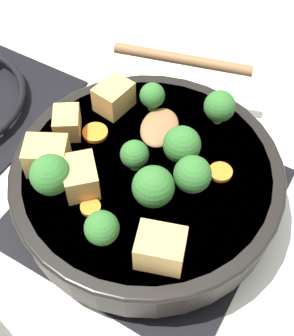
# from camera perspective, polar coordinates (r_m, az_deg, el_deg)

# --- Properties ---
(ground_plane) EXTENTS (2.40, 2.40, 0.00)m
(ground_plane) POSITION_cam_1_polar(r_m,az_deg,el_deg) (0.64, -0.00, -4.50)
(ground_plane) COLOR silver
(front_burner_grate) EXTENTS (0.31, 0.31, 0.03)m
(front_burner_grate) POSITION_cam_1_polar(r_m,az_deg,el_deg) (0.63, -0.00, -3.91)
(front_burner_grate) COLOR black
(front_burner_grate) RESTS_ON ground_plane
(skillet_pan) EXTENTS (0.46, 0.34, 0.06)m
(skillet_pan) POSITION_cam_1_polar(r_m,az_deg,el_deg) (0.59, -0.17, -1.60)
(skillet_pan) COLOR black
(skillet_pan) RESTS_ON front_burner_grate
(wooden_spoon) EXTENTS (0.20, 0.20, 0.02)m
(wooden_spoon) POSITION_cam_1_polar(r_m,az_deg,el_deg) (0.65, 3.12, 9.59)
(wooden_spoon) COLOR brown
(wooden_spoon) RESTS_ON skillet_pan
(tofu_cube_center_large) EXTENTS (0.05, 0.05, 0.03)m
(tofu_cube_center_large) POSITION_cam_1_polar(r_m,az_deg,el_deg) (0.60, -9.57, 5.61)
(tofu_cube_center_large) COLOR tan
(tofu_cube_center_large) RESTS_ON skillet_pan
(tofu_cube_near_handle) EXTENTS (0.05, 0.06, 0.04)m
(tofu_cube_near_handle) POSITION_cam_1_polar(r_m,az_deg,el_deg) (0.49, 1.65, -9.76)
(tofu_cube_near_handle) COLOR tan
(tofu_cube_near_handle) RESTS_ON skillet_pan
(tofu_cube_east_chunk) EXTENTS (0.06, 0.06, 0.04)m
(tofu_cube_east_chunk) POSITION_cam_1_polar(r_m,az_deg,el_deg) (0.57, -12.09, 1.43)
(tofu_cube_east_chunk) COLOR tan
(tofu_cube_east_chunk) RESTS_ON skillet_pan
(tofu_cube_west_chunk) EXTENTS (0.06, 0.06, 0.04)m
(tofu_cube_west_chunk) POSITION_cam_1_polar(r_m,az_deg,el_deg) (0.54, -8.11, -1.10)
(tofu_cube_west_chunk) COLOR tan
(tofu_cube_west_chunk) RESTS_ON skillet_pan
(tofu_cube_back_piece) EXTENTS (0.05, 0.04, 0.04)m
(tofu_cube_back_piece) POSITION_cam_1_polar(r_m,az_deg,el_deg) (0.62, -4.07, 8.65)
(tofu_cube_back_piece) COLOR tan
(tofu_cube_back_piece) RESTS_ON skillet_pan
(broccoli_floret_near_spoon) EXTENTS (0.05, 0.05, 0.05)m
(broccoli_floret_near_spoon) POSITION_cam_1_polar(r_m,az_deg,el_deg) (0.52, 0.77, -2.31)
(broccoli_floret_near_spoon) COLOR #709956
(broccoli_floret_near_spoon) RESTS_ON skillet_pan
(broccoli_floret_center_top) EXTENTS (0.03, 0.03, 0.04)m
(broccoli_floret_center_top) POSITION_cam_1_polar(r_m,az_deg,el_deg) (0.62, 0.65, 8.79)
(broccoli_floret_center_top) COLOR #709956
(broccoli_floret_center_top) RESTS_ON skillet_pan
(broccoli_floret_east_rim) EXTENTS (0.03, 0.03, 0.04)m
(broccoli_floret_east_rim) POSITION_cam_1_polar(r_m,az_deg,el_deg) (0.55, -1.53, 1.62)
(broccoli_floret_east_rim) COLOR #709956
(broccoli_floret_east_rim) RESTS_ON skillet_pan
(broccoli_floret_west_rim) EXTENTS (0.04, 0.04, 0.05)m
(broccoli_floret_west_rim) POSITION_cam_1_polar(r_m,az_deg,el_deg) (0.53, 5.61, -0.72)
(broccoli_floret_west_rim) COLOR #709956
(broccoli_floret_west_rim) RESTS_ON skillet_pan
(broccoli_floret_north_edge) EXTENTS (0.05, 0.05, 0.05)m
(broccoli_floret_north_edge) POSITION_cam_1_polar(r_m,az_deg,el_deg) (0.55, 4.28, 2.82)
(broccoli_floret_north_edge) COLOR #709956
(broccoli_floret_north_edge) RESTS_ON skillet_pan
(broccoli_floret_south_cluster) EXTENTS (0.04, 0.04, 0.05)m
(broccoli_floret_south_cluster) POSITION_cam_1_polar(r_m,az_deg,el_deg) (0.60, 8.84, 7.43)
(broccoli_floret_south_cluster) COLOR #709956
(broccoli_floret_south_cluster) RESTS_ON skillet_pan
(broccoli_floret_mid_floret) EXTENTS (0.04, 0.04, 0.04)m
(broccoli_floret_mid_floret) POSITION_cam_1_polar(r_m,az_deg,el_deg) (0.49, -5.54, -7.33)
(broccoli_floret_mid_floret) COLOR #709956
(broccoli_floret_mid_floret) RESTS_ON skillet_pan
(broccoli_floret_small_inner) EXTENTS (0.05, 0.05, 0.05)m
(broccoli_floret_small_inner) POSITION_cam_1_polar(r_m,az_deg,el_deg) (0.54, -11.64, -0.84)
(broccoli_floret_small_inner) COLOR #709956
(broccoli_floret_small_inner) RESTS_ON skillet_pan
(carrot_slice_orange_thin) EXTENTS (0.02, 0.02, 0.01)m
(carrot_slice_orange_thin) POSITION_cam_1_polar(r_m,az_deg,el_deg) (0.54, -6.89, -4.79)
(carrot_slice_orange_thin) COLOR orange
(carrot_slice_orange_thin) RESTS_ON skillet_pan
(carrot_slice_near_center) EXTENTS (0.03, 0.03, 0.01)m
(carrot_slice_near_center) POSITION_cam_1_polar(r_m,az_deg,el_deg) (0.57, 8.95, -0.49)
(carrot_slice_near_center) COLOR orange
(carrot_slice_near_center) RESTS_ON skillet_pan
(carrot_slice_edge_slice) EXTENTS (0.03, 0.03, 0.01)m
(carrot_slice_edge_slice) POSITION_cam_1_polar(r_m,az_deg,el_deg) (0.60, -6.34, 4.30)
(carrot_slice_edge_slice) COLOR orange
(carrot_slice_edge_slice) RESTS_ON skillet_pan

